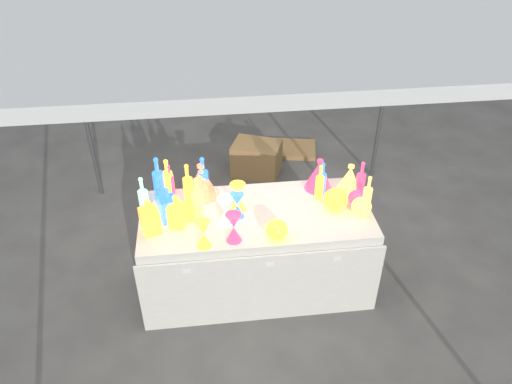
{
  "coord_description": "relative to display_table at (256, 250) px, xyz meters",
  "views": [
    {
      "loc": [
        -0.36,
        -3.04,
        3.14
      ],
      "look_at": [
        0.0,
        0.0,
        0.95
      ],
      "focal_mm": 35.0,
      "sensor_mm": 36.0,
      "label": 1
    }
  ],
  "objects": [
    {
      "name": "cardboard_box_closed",
      "position": [
        0.21,
        1.71,
        -0.19
      ],
      "size": [
        0.62,
        0.54,
        0.37
      ],
      "primitive_type": "cube",
      "rotation": [
        0.0,
        0.0,
        -0.38
      ],
      "color": "#AA804D",
      "rests_on": "ground"
    },
    {
      "name": "bottle_9",
      "position": [
        0.53,
        0.16,
        0.53
      ],
      "size": [
        0.09,
        0.09,
        0.31
      ],
      "primitive_type": null,
      "rotation": [
        0.0,
        0.0,
        0.38
      ],
      "color": "yellow",
      "rests_on": "display_table"
    },
    {
      "name": "bottle_6",
      "position": [
        -0.5,
        -0.01,
        0.52
      ],
      "size": [
        0.08,
        0.08,
        0.29
      ],
      "primitive_type": null,
      "rotation": [
        0.0,
        0.0,
        0.14
      ],
      "color": "red",
      "rests_on": "display_table"
    },
    {
      "name": "bottle_11",
      "position": [
        0.86,
        -0.05,
        0.53
      ],
      "size": [
        0.09,
        0.09,
        0.31
      ],
      "primitive_type": null,
      "rotation": [
        0.0,
        0.0,
        -0.27
      ],
      "color": "#137B65",
      "rests_on": "display_table"
    },
    {
      "name": "hourglass_1",
      "position": [
        -0.2,
        -0.29,
        0.49
      ],
      "size": [
        0.15,
        0.15,
        0.23
      ],
      "primitive_type": null,
      "rotation": [
        0.0,
        0.0,
        -0.3
      ],
      "color": "#1C33A4",
      "rests_on": "display_table"
    },
    {
      "name": "bottle_4",
      "position": [
        -0.44,
        -0.01,
        0.56
      ],
      "size": [
        0.11,
        0.11,
        0.38
      ],
      "primitive_type": null,
      "rotation": [
        0.0,
        0.0,
        -0.3
      ],
      "color": "#137B65",
      "rests_on": "display_table"
    },
    {
      "name": "bottle_0",
      "position": [
        -0.68,
        0.36,
        0.54
      ],
      "size": [
        0.1,
        0.1,
        0.32
      ],
      "primitive_type": null,
      "rotation": [
        0.0,
        0.0,
        -0.22
      ],
      "color": "red",
      "rests_on": "display_table"
    },
    {
      "name": "bottle_5",
      "position": [
        -0.85,
        0.1,
        0.55
      ],
      "size": [
        0.09,
        0.09,
        0.34
      ],
      "primitive_type": null,
      "rotation": [
        0.0,
        0.0,
        0.17
      ],
      "color": "#CE2988",
      "rests_on": "display_table"
    },
    {
      "name": "globe_3",
      "position": [
        0.8,
        0.01,
        0.44
      ],
      "size": [
        0.17,
        0.17,
        0.13
      ],
      "primitive_type": null,
      "rotation": [
        0.0,
        0.0,
        -0.12
      ],
      "color": "#1C33A4",
      "rests_on": "display_table"
    },
    {
      "name": "globe_2",
      "position": [
        0.62,
        -0.0,
        0.45
      ],
      "size": [
        0.2,
        0.2,
        0.15
      ],
      "primitive_type": null,
      "rotation": [
        0.0,
        0.0,
        -0.04
      ],
      "color": "yellow",
      "rests_on": "display_table"
    },
    {
      "name": "bottle_1",
      "position": [
        -0.74,
        0.31,
        0.56
      ],
      "size": [
        0.11,
        0.11,
        0.38
      ],
      "primitive_type": null,
      "rotation": [
        0.0,
        0.0,
        0.26
      ],
      "color": "#167D3E",
      "rests_on": "display_table"
    },
    {
      "name": "lampshade_3",
      "position": [
        0.78,
        0.18,
        0.51
      ],
      "size": [
        0.27,
        0.27,
        0.27
      ],
      "primitive_type": null,
      "rotation": [
        0.0,
        0.0,
        -0.18
      ],
      "color": "#137B65",
      "rests_on": "display_table"
    },
    {
      "name": "ground",
      "position": [
        -0.0,
        0.01,
        -0.37
      ],
      "size": [
        80.0,
        80.0,
        0.0
      ],
      "primitive_type": "plane",
      "color": "#65635E",
      "rests_on": "ground"
    },
    {
      "name": "bottle_2",
      "position": [
        -0.51,
        0.21,
        0.56
      ],
      "size": [
        0.1,
        0.1,
        0.36
      ],
      "primitive_type": null,
      "rotation": [
        0.0,
        0.0,
        0.31
      ],
      "color": "yellow",
      "rests_on": "display_table"
    },
    {
      "name": "hourglass_5",
      "position": [
        -0.15,
        -0.01,
        0.48
      ],
      "size": [
        0.13,
        0.13,
        0.21
      ],
      "primitive_type": null,
      "rotation": [
        0.0,
        0.0,
        -0.3
      ],
      "color": "#167D3E",
      "rests_on": "display_table"
    },
    {
      "name": "bottle_7",
      "position": [
        -0.39,
        0.3,
        0.56
      ],
      "size": [
        0.1,
        0.1,
        0.36
      ],
      "primitive_type": null,
      "rotation": [
        0.0,
        0.0,
        -0.15
      ],
      "color": "#167D3E",
      "rests_on": "display_table"
    },
    {
      "name": "lampshade_0",
      "position": [
        -0.41,
        0.29,
        0.52
      ],
      "size": [
        0.27,
        0.27,
        0.3
      ],
      "primitive_type": null,
      "rotation": [
        0.0,
        0.0,
        -0.09
      ],
      "color": "yellow",
      "rests_on": "display_table"
    },
    {
      "name": "hourglass_0",
      "position": [
        -0.41,
        -0.33,
        0.48
      ],
      "size": [
        0.12,
        0.12,
        0.22
      ],
      "primitive_type": null,
      "rotation": [
        0.0,
        0.0,
        -0.08
      ],
      "color": "yellow",
      "rests_on": "display_table"
    },
    {
      "name": "lampshade_2",
      "position": [
        0.55,
        0.29,
        0.51
      ],
      "size": [
        0.27,
        0.27,
        0.27
      ],
      "primitive_type": null,
      "rotation": [
        0.0,
        0.0,
        -0.2
      ],
      "color": "#1C33A4",
      "rests_on": "display_table"
    },
    {
      "name": "decanter_0",
      "position": [
        -0.6,
        -0.07,
        0.52
      ],
      "size": [
        0.15,
        0.15,
        0.28
      ],
      "primitive_type": null,
      "rotation": [
        0.0,
        0.0,
        -0.35
      ],
      "color": "red",
      "rests_on": "display_table"
    },
    {
      "name": "display_table",
      "position": [
        0.0,
        0.0,
        0.0
      ],
      "size": [
        1.84,
        0.83,
        0.75
      ],
      "color": "silver",
      "rests_on": "ground"
    },
    {
      "name": "bottle_8",
      "position": [
        0.56,
        0.21,
        0.52
      ],
      "size": [
        0.07,
        0.07,
        0.29
      ],
      "primitive_type": null,
      "rotation": [
        0.0,
        0.0,
        0.15
      ],
      "color": "#167D3E",
      "rests_on": "display_table"
    },
    {
      "name": "hourglass_4",
      "position": [
        -0.13,
        0.07,
        0.5
      ],
      "size": [
        0.14,
        0.14,
        0.24
      ],
      "primitive_type": null,
      "rotation": [
        0.0,
        0.0,
        0.18
      ],
      "color": "red",
      "rests_on": "display_table"
    },
    {
      "name": "decanter_1",
      "position": [
        -0.79,
        -0.13,
        0.52
      ],
      "size": [
        0.16,
        0.16,
        0.3
      ],
      "primitive_type": null,
      "rotation": [
        0.0,
        0.0,
        0.37
      ],
      "color": "yellow",
      "rests_on": "display_table"
    },
    {
      "name": "bottle_10",
      "position": [
        0.86,
        0.14,
        0.54
      ],
      "size": [
        0.09,
        0.09,
        0.32
      ],
      "primitive_type": null,
      "rotation": [
        0.0,
        0.0,
        0.29
      ],
      "color": "#1C33A4",
      "rests_on": "display_table"
    },
    {
      "name": "globe_1",
      "position": [
        0.8,
        -0.09,
        0.44
      ],
      "size": [
        0.16,
        0.16,
        0.13
      ],
      "primitive_type": null,
      "rotation": [
        0.0,
        0.0,
        -0.01
      ],
      "color": "#137B65",
      "rests_on": "display_table"
    },
    {
      "name": "globe_0",
      "position": [
        0.12,
        -0.3,
        0.44
      ],
      "size": [
        0.2,
        0.2,
        0.13
      ],
      "primitive_type": null,
      "rotation": [
        0.0,
        0.0,
        0.24
      ],
      "color": "red",
      "rests_on": "display_table"
    },
    {
      "name": "decanter_2",
      "position": [
        -0.67,
        0.01,
        0.52
      ],
      "size": [
        0.16,
        0.16,
        0.29
      ],
      "primitive_type": null,
      "rotation": [
        0.0,
        0.0,
        0.32
      ],
      "color": "#167D3E",
      "rests_on": "display_table"
    },
    {
      "name": "cardboard_box_flat",
      "position": [
        0.67,
        2.15,
        -0.35
      ],
      "size": [
        0.69,
        0.55,
        0.05
      ],
      "primitive_type": "cube",
      "rotation": [
        0.0,
        0.0,
        -0.2
      ],
      "color": "#AA804D",
      "rests_on": "ground"
    },
    {
      "name": "hourglass_3",
      "position": [
        -0.24,
        -0.09,
        0.49
      ],
      "size": [
        0.14,
        0.14,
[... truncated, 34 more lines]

